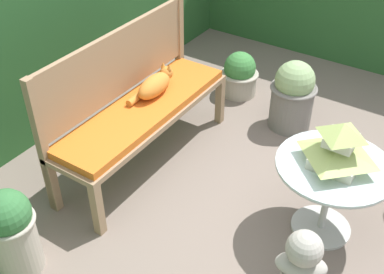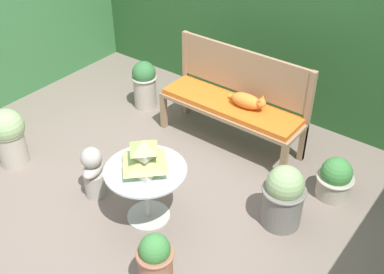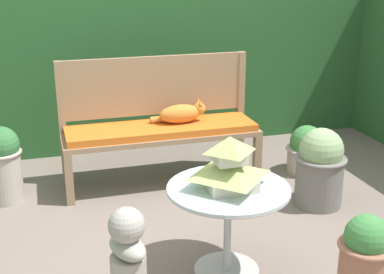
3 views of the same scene
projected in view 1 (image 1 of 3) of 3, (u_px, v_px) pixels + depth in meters
ground at (254, 221)px, 3.26m from camera, size 30.00×30.00×0.00m
garden_bench at (144, 114)px, 3.53m from camera, size 1.59×0.46×0.50m
bench_backrest at (118, 70)px, 3.44m from camera, size 1.59×0.06×1.03m
cat at (155, 85)px, 3.57m from camera, size 0.46×0.18×0.19m
patio_table at (332, 179)px, 2.95m from camera, size 0.71×0.71×0.55m
pagoda_birdhouse at (339, 148)px, 2.80m from camera, size 0.37×0.37×0.30m
garden_bust at (300, 269)px, 2.61m from camera, size 0.25×0.32×0.54m
potted_plant_bench_right at (12, 231)px, 2.77m from camera, size 0.31×0.31×0.60m
potted_plant_table_near at (239, 75)px, 4.47m from camera, size 0.36×0.36×0.42m
potted_plant_bench_left at (293, 95)px, 3.98m from camera, size 0.39×0.39×0.61m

